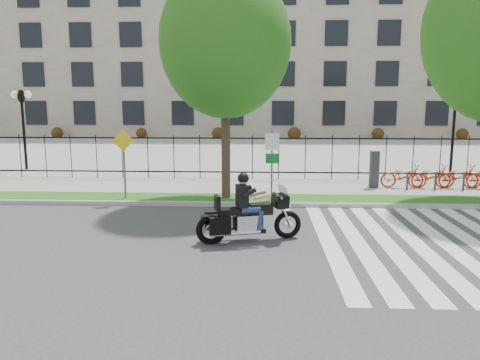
{
  "coord_description": "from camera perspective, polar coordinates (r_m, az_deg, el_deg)",
  "views": [
    {
      "loc": [
        0.43,
        -11.92,
        3.64
      ],
      "look_at": [
        -0.27,
        3.0,
        1.13
      ],
      "focal_mm": 35.0,
      "sensor_mm": 36.0,
      "label": 1
    }
  ],
  "objects": [
    {
      "name": "motorcycle_rider",
      "position": [
        12.28,
        1.13,
        -4.14
      ],
      "size": [
        2.79,
        1.29,
        2.21
      ],
      "color": "black",
      "rests_on": "ground"
    },
    {
      "name": "curb",
      "position": [
        16.42,
        1.13,
        -2.99
      ],
      "size": [
        60.0,
        0.2,
        0.15
      ],
      "primitive_type": "cube",
      "color": "#999890",
      "rests_on": "ground"
    },
    {
      "name": "sign_pole_warning",
      "position": [
        17.34,
        -13.99,
        2.98
      ],
      "size": [
        0.78,
        0.09,
        2.49
      ],
      "color": "#59595B",
      "rests_on": "grass_verge"
    },
    {
      "name": "iron_fence",
      "position": [
        21.27,
        1.51,
        2.83
      ],
      "size": [
        30.0,
        0.06,
        2.0
      ],
      "primitive_type": null,
      "color": "black",
      "rests_on": "sidewalk"
    },
    {
      "name": "ground",
      "position": [
        12.47,
        0.61,
        -7.42
      ],
      "size": [
        120.0,
        120.0,
        0.0
      ],
      "primitive_type": "plane",
      "color": "#37373A",
      "rests_on": "ground"
    },
    {
      "name": "sidewalk",
      "position": [
        19.7,
        1.39,
        -0.88
      ],
      "size": [
        60.0,
        3.5,
        0.15
      ],
      "primitive_type": "cube",
      "color": "gray",
      "rests_on": "ground"
    },
    {
      "name": "grass_verge",
      "position": [
        17.25,
        1.2,
        -2.38
      ],
      "size": [
        60.0,
        1.5,
        0.15
      ],
      "primitive_type": "cube",
      "color": "#1D5916",
      "rests_on": "ground"
    },
    {
      "name": "office_building",
      "position": [
        57.19,
        2.32,
        15.9
      ],
      "size": [
        60.0,
        21.9,
        20.15
      ],
      "color": "gray",
      "rests_on": "ground"
    },
    {
      "name": "crosswalk_stripes",
      "position": [
        13.22,
        22.18,
        -7.14
      ],
      "size": [
        5.7,
        8.0,
        0.01
      ],
      "primitive_type": null,
      "color": "silver",
      "rests_on": "ground"
    },
    {
      "name": "street_tree_1",
      "position": [
        17.04,
        -1.81,
        16.4
      ],
      "size": [
        4.63,
        4.63,
        8.2
      ],
      "color": "#35271D",
      "rests_on": "grass_verge"
    },
    {
      "name": "plaza",
      "position": [
        37.1,
        2.01,
        3.99
      ],
      "size": [
        80.0,
        34.0,
        0.1
      ],
      "primitive_type": "cube",
      "color": "gray",
      "rests_on": "ground"
    },
    {
      "name": "sign_pole_regulatory",
      "position": [
        16.61,
        3.91,
        2.96
      ],
      "size": [
        0.5,
        0.09,
        2.5
      ],
      "color": "#59595B",
      "rests_on": "grass_verge"
    },
    {
      "name": "lamp_post_left",
      "position": [
        26.96,
        -25.02,
        7.75
      ],
      "size": [
        1.06,
        0.7,
        4.25
      ],
      "color": "black",
      "rests_on": "ground"
    },
    {
      "name": "lamp_post_right",
      "position": [
        25.77,
        24.72,
        7.72
      ],
      "size": [
        1.06,
        0.7,
        4.25
      ],
      "color": "black",
      "rests_on": "ground"
    }
  ]
}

